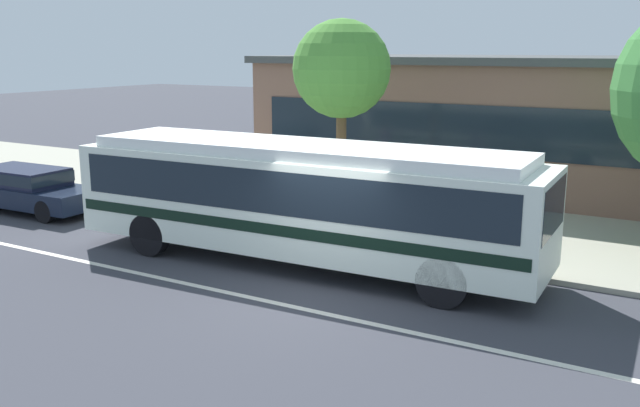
{
  "coord_description": "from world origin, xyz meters",
  "views": [
    {
      "loc": [
        6.53,
        -11.16,
        4.76
      ],
      "look_at": [
        -1.17,
        2.12,
        1.3
      ],
      "focal_mm": 38.85,
      "sensor_mm": 36.0,
      "label": 1
    }
  ],
  "objects": [
    {
      "name": "station_building",
      "position": [
        2.21,
        12.97,
        2.25
      ],
      "size": [
        20.75,
        8.13,
        4.48
      ],
      "color": "#805C4C",
      "rests_on": "ground_plane"
    },
    {
      "name": "sedan_behind_bus",
      "position": [
        -11.13,
        1.88,
        0.72
      ],
      "size": [
        4.79,
        1.88,
        1.29
      ],
      "color": "black",
      "rests_on": "ground_plane"
    },
    {
      "name": "transit_bus",
      "position": [
        -1.32,
        1.59,
        1.59
      ],
      "size": [
        10.86,
        2.95,
        2.72
      ],
      "color": "white",
      "rests_on": "ground_plane"
    },
    {
      "name": "ground_plane",
      "position": [
        0.0,
        0.0,
        0.0
      ],
      "size": [
        120.0,
        120.0,
        0.0
      ],
      "primitive_type": "plane",
      "color": "#373841"
    },
    {
      "name": "pedestrian_walking_along_curb",
      "position": [
        -1.31,
        4.2,
        1.11
      ],
      "size": [
        0.37,
        0.37,
        1.7
      ],
      "color": "#3C2E3A",
      "rests_on": "sidewalk_slab"
    },
    {
      "name": "sidewalk_slab",
      "position": [
        0.0,
        6.94,
        0.06
      ],
      "size": [
        60.0,
        8.0,
        0.12
      ],
      "primitive_type": "cube",
      "color": "#A09E8C",
      "rests_on": "ground_plane"
    },
    {
      "name": "lane_stripe_center",
      "position": [
        0.0,
        -0.8,
        0.0
      ],
      "size": [
        56.0,
        0.16,
        0.01
      ],
      "primitive_type": "cube",
      "color": "silver",
      "rests_on": "ground_plane"
    },
    {
      "name": "pedestrian_waiting_near_sign",
      "position": [
        -5.16,
        3.77,
        1.06
      ],
      "size": [
        0.48,
        0.48,
        1.62
      ],
      "color": "navy",
      "rests_on": "sidewalk_slab"
    },
    {
      "name": "street_tree_near_stop",
      "position": [
        -2.44,
        5.47,
        4.18
      ],
      "size": [
        2.65,
        2.65,
        5.42
      ],
      "color": "brown",
      "rests_on": "sidewalk_slab"
    }
  ]
}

